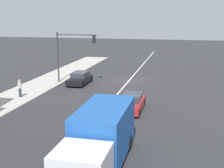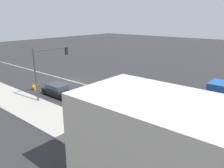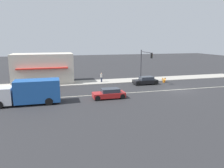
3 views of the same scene
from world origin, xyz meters
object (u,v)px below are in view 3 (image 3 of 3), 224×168
Objects in this scene: pedestrian at (101,77)px; warning_aframe_sign at (164,80)px; traffic_signal_main at (144,61)px; hatchback_red at (109,94)px; delivery_truck at (30,92)px; suv_black at (146,81)px.

pedestrian is 1.97× the size of warning_aframe_sign.
traffic_signal_main is 1.35× the size of hatchback_red.
traffic_signal_main is 0.75× the size of delivery_truck.
pedestrian is 15.26m from delivery_truck.
delivery_truck reaches higher than pedestrian.
traffic_signal_main is 5.06m from warning_aframe_sign.
pedestrian is at bearing 75.37° from warning_aframe_sign.
pedestrian reaches higher than hatchback_red.
traffic_signal_main is 12.27m from hatchback_red.
suv_black is at bearing -48.86° from hatchback_red.
suv_black is at bearing 99.31° from warning_aframe_sign.
suv_black is at bearing -68.05° from delivery_truck.
traffic_signal_main reaches higher than hatchback_red.
delivery_truck is at bearing 114.79° from traffic_signal_main.
suv_black is 0.98× the size of hatchback_red.
hatchback_red is at bearing 172.86° from pedestrian.
suv_black is at bearing -116.33° from pedestrian.
delivery_truck is at bearing 111.95° from suv_black.
pedestrian reaches higher than warning_aframe_sign.
traffic_signal_main is at bearing -107.98° from pedestrian.
hatchback_red is at bearing -90.00° from delivery_truck.
warning_aframe_sign is at bearing -97.84° from traffic_signal_main.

